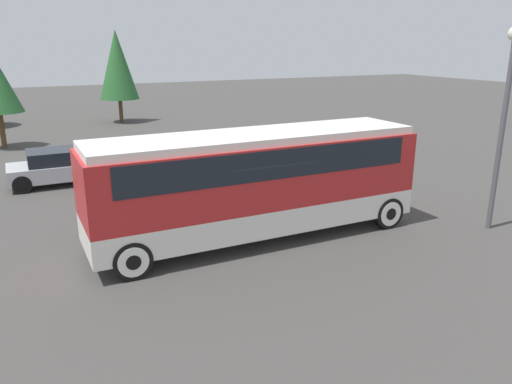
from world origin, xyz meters
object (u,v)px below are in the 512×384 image
at_px(tour_bus, 259,176).
at_px(parked_car_near, 197,166).
at_px(parked_car_mid, 59,167).
at_px(lamp_post, 506,102).
at_px(parked_car_far, 297,161).

xyz_separation_m(tour_bus, parked_car_near, (0.42, 6.55, -1.18)).
distance_m(parked_car_mid, lamp_post, 16.72).
bearing_deg(parked_car_near, tour_bus, -93.71).
relative_size(parked_car_far, lamp_post, 0.72).
xyz_separation_m(tour_bus, parked_car_mid, (-4.76, 8.99, -1.19)).
height_order(parked_car_mid, parked_car_far, parked_car_mid).
bearing_deg(tour_bus, lamp_post, -20.24).
distance_m(parked_car_near, parked_car_far, 4.40).
bearing_deg(parked_car_near, parked_car_far, -11.09).
relative_size(parked_car_near, lamp_post, 0.75).
bearing_deg(parked_car_far, parked_car_mid, 160.94).
bearing_deg(parked_car_mid, lamp_post, -44.69).
bearing_deg(lamp_post, tour_bus, 159.76).
relative_size(tour_bus, parked_car_far, 2.23).
xyz_separation_m(parked_car_mid, lamp_post, (11.66, -11.53, 3.25)).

